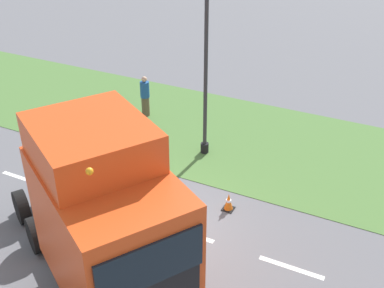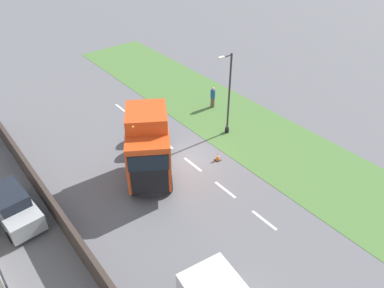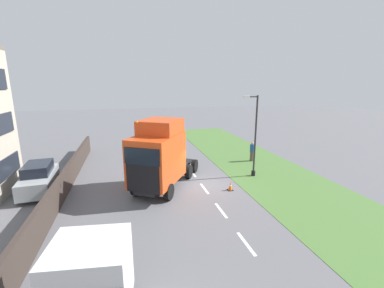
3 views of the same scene
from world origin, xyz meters
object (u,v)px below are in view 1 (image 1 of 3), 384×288
lamp_post (204,83)px  pedestrian (145,97)px  traffic_cone_lead (229,202)px  lorry_cab (105,221)px

lamp_post → pedestrian: (-1.80, -3.63, -1.98)m
lamp_post → traffic_cone_lead: size_ratio=10.67×
lorry_cab → lamp_post: 7.37m
lorry_cab → pedestrian: 10.30m
lamp_post → traffic_cone_lead: 4.34m
lorry_cab → traffic_cone_lead: (-4.57, 1.22, -2.10)m
pedestrian → lorry_cab: bearing=26.7°
lamp_post → pedestrian: 4.51m
lorry_cab → pedestrian: bearing=-121.3°
traffic_cone_lead → pedestrian: bearing=-128.0°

